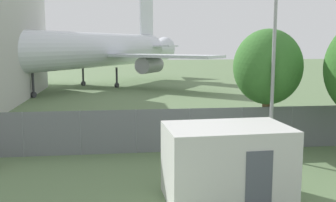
# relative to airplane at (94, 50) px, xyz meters

# --- Properties ---
(perimeter_fence) EXTENTS (56.07, 0.07, 2.07)m
(perimeter_fence) POSITION_rel_airplane_xyz_m (3.51, -28.68, -3.30)
(perimeter_fence) COLOR slate
(perimeter_fence) RESTS_ON ground
(airplane) EXTENTS (27.49, 34.19, 12.43)m
(airplane) POSITION_rel_airplane_xyz_m (0.00, 0.00, 0.00)
(airplane) COLOR silver
(airplane) RESTS_ON ground
(portable_cabin) EXTENTS (4.07, 2.69, 2.46)m
(portable_cabin) POSITION_rel_airplane_xyz_m (6.20, -34.62, -3.10)
(portable_cabin) COLOR silver
(portable_cabin) RESTS_ON ground
(tree_behind_benches) EXTENTS (3.32, 3.32, 5.81)m
(tree_behind_benches) POSITION_rel_airplane_xyz_m (9.93, -28.40, -0.37)
(tree_behind_benches) COLOR brown
(tree_behind_benches) RESTS_ON ground
(light_mast) EXTENTS (0.44, 0.44, 7.85)m
(light_mast) POSITION_rel_airplane_xyz_m (9.51, -30.13, 0.46)
(light_mast) COLOR #99999E
(light_mast) RESTS_ON ground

